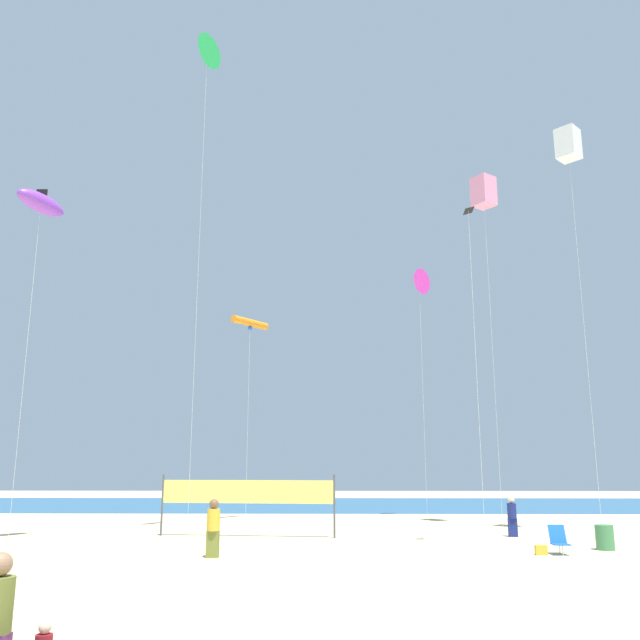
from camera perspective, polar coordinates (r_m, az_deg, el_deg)
The scene contains 15 objects.
ground_plane at distance 18.01m, azimuth -2.57°, elevation -21.16°, with size 120.00×120.00×0.00m, color #D1BC89.
ocean_band at distance 50.40m, azimuth -0.11°, elevation -15.60°, with size 120.00×20.00×0.01m, color #28608C.
beachgoer_mustard_shirt at distance 21.51m, azimuth -9.18°, elevation -17.13°, with size 0.40×0.40×1.73m.
beachgoer_navy_shirt at distance 28.44m, azimuth 16.21°, elevation -15.84°, with size 0.35×0.35×1.54m.
folding_beach_chair at distance 23.35m, azimuth 19.89°, elevation -17.32°, with size 0.52×0.65×0.89m.
trash_barrel at distance 25.05m, azimuth 23.32°, elevation -16.82°, with size 0.59×0.59×0.81m, color #3F7F4C.
volleyball_net at distance 27.49m, azimuth -6.31°, elevation -14.70°, with size 7.07×0.90×2.40m.
beach_handbag at distance 23.08m, azimuth 18.51°, elevation -18.28°, with size 0.37×0.18×0.29m, color gold.
kite_violet_inflatable at distance 28.56m, azimuth -22.91°, elevation 9.25°, with size 1.69×2.25×13.40m.
kite_pink_box at distance 34.88m, azimuth 13.91°, elevation 10.65°, with size 1.32×1.32×16.98m.
kite_black_diamond at distance 25.22m, azimuth 12.68°, elevation 7.89°, with size 0.54×0.54×12.14m.
kite_green_delta at distance 33.65m, azimuth -9.69°, elevation 21.75°, with size 1.01×1.60×22.45m.
kite_white_box at distance 32.78m, azimuth 20.59°, elevation 13.97°, with size 1.25×1.25×17.62m.
kite_orange_tube at distance 35.75m, azimuth -6.04°, elevation -0.28°, with size 1.81×2.31×10.47m.
kite_magenta_delta at distance 38.74m, azimuth 8.55°, elevation 3.24°, with size 1.35×1.34×13.90m.
Camera 1 is at (1.12, -17.77, 2.71)m, focal length 37.15 mm.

